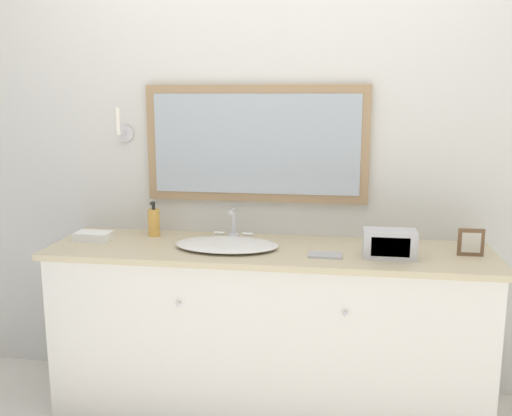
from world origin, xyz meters
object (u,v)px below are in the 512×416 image
at_px(picture_frame, 471,242).
at_px(sink_basin, 227,244).
at_px(appliance_box, 390,244).
at_px(soap_bottle, 154,222).

bearing_deg(picture_frame, sink_basin, -178.54).
xyz_separation_m(sink_basin, picture_frame, (1.16, 0.03, 0.05)).
distance_m(sink_basin, appliance_box, 0.78).
bearing_deg(sink_basin, picture_frame, 1.46).
relative_size(sink_basin, picture_frame, 3.90).
bearing_deg(appliance_box, picture_frame, 13.01).
bearing_deg(sink_basin, soap_bottle, 157.21).
bearing_deg(soap_bottle, appliance_box, -11.21).
bearing_deg(soap_bottle, picture_frame, -5.49).
height_order(sink_basin, picture_frame, sink_basin).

